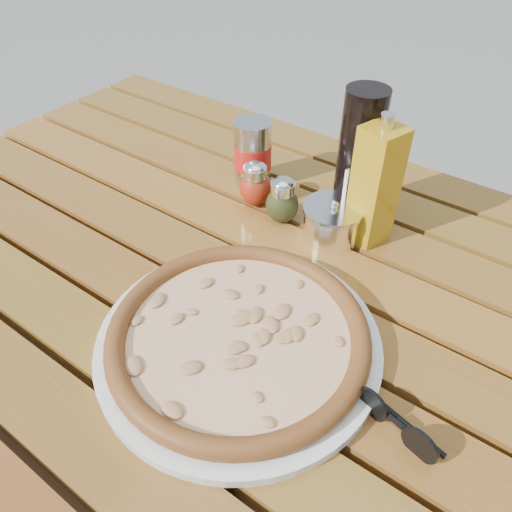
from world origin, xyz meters
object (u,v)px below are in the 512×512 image
Objects in this scene: plate at (239,343)px; olive_oil_cruet at (375,185)px; oregano_shaker at (282,201)px; soda_can at (253,154)px; table at (249,313)px; sunglasses at (396,424)px; dark_bottle at (358,157)px; pizza at (238,335)px; pepper_shaker at (255,184)px; parmesan_tin at (332,222)px.

plate is 1.71× the size of olive_oil_cruet.
soda_can is at bearing 148.66° from oregano_shaker.
sunglasses is (0.27, -0.10, 0.09)m from table.
dark_bottle is at bearing 142.53° from olive_oil_cruet.
plate is 0.31m from olive_oil_cruet.
pizza is 0.35m from dark_bottle.
pepper_shaker is 0.07m from oregano_shaker.
soda_can is (-0.11, 0.07, 0.02)m from oregano_shaker.
olive_oil_cruet is (0.03, 0.30, 0.07)m from pizza.
dark_bottle is 0.06m from olive_oil_cruet.
dark_bottle is at bearing 92.97° from plate.
parmesan_tin is (-0.05, -0.04, -0.07)m from olive_oil_cruet.
pepper_shaker is at bearing 178.00° from parmesan_tin.
parmesan_tin is at bearing -142.10° from olive_oil_cruet.
oregano_shaker reaches higher than pizza.
table is 0.19m from oregano_shaker.
dark_bottle is 0.20m from soda_can.
table is 0.31m from sunglasses.
pepper_shaker is at bearing -171.41° from olive_oil_cruet.
pepper_shaker reaches higher than pizza.
plate is 1.00× the size of pizza.
pizza is 0.21m from sunglasses.
pepper_shaker is 0.18m from dark_bottle.
sunglasses is at bearing -55.44° from dark_bottle.
pepper_shaker is (-0.10, 0.16, 0.11)m from table.
pepper_shaker is 0.68× the size of soda_can.
oregano_shaker is at bearing -162.30° from olive_oil_cruet.
olive_oil_cruet is 1.79× the size of parmesan_tin.
plate is at bearing 90.00° from pizza.
pizza is at bearing -95.94° from olive_oil_cruet.
oregano_shaker is 0.13m from soda_can.
sunglasses is at bearing -36.79° from soda_can.
table is 0.27m from olive_oil_cruet.
pepper_shaker is at bearing 168.49° from oregano_shaker.
dark_bottle reaches higher than plate.
plate is (0.06, -0.11, 0.08)m from table.
plate is at bearing -57.98° from pepper_shaker.
sunglasses reaches higher than plate.
oregano_shaker is (-0.10, 0.26, 0.02)m from pizza.
pepper_shaker is at bearing -50.30° from soda_can.
soda_can is 0.57× the size of olive_oil_cruet.
parmesan_tin is 1.05× the size of sunglasses.
plate is 1.64× the size of dark_bottle.
plate is at bearing -58.95° from table.
table is 0.16m from pizza.
oregano_shaker is at bearing 112.15° from pizza.
olive_oil_cruet reaches higher than oregano_shaker.
oregano_shaker is (-0.10, 0.26, 0.03)m from plate.
soda_can is at bearing 124.50° from table.
plate is 0.21m from sunglasses.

